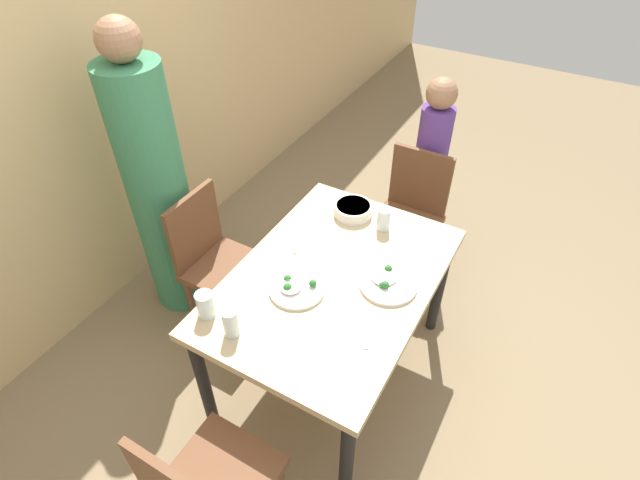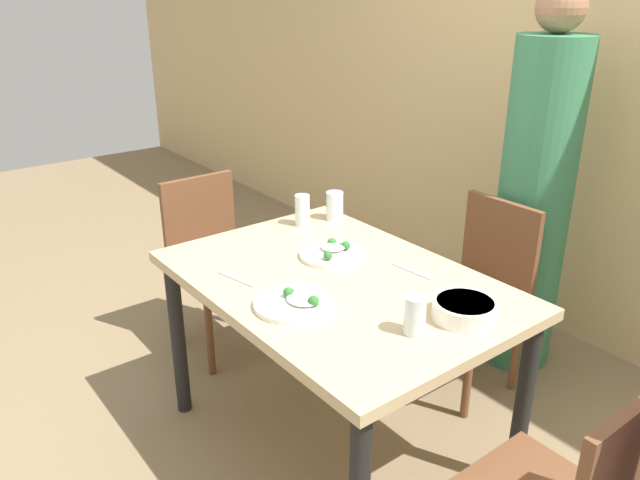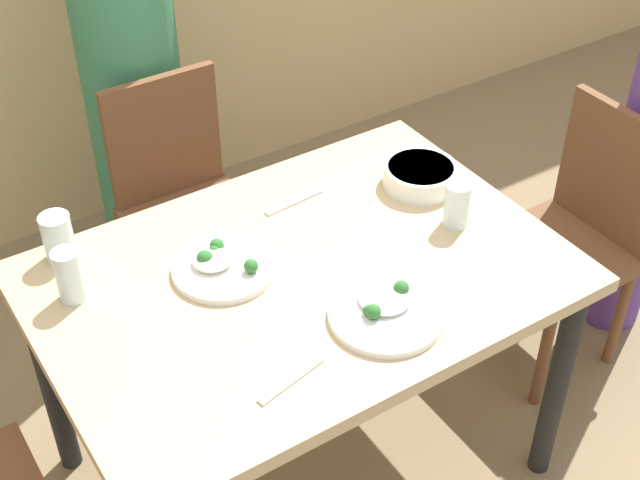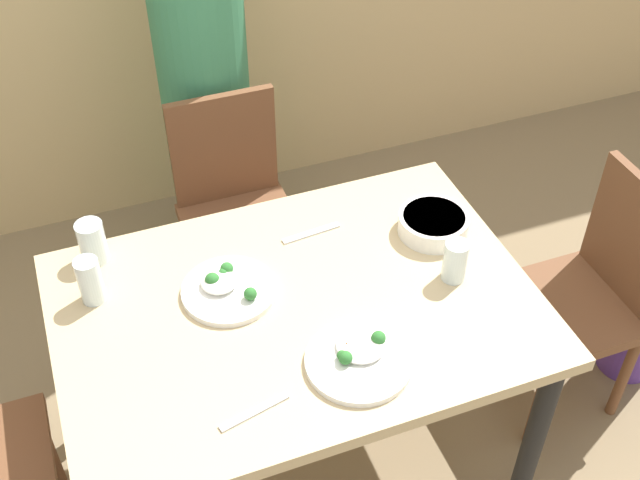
{
  "view_description": "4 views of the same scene",
  "coord_description": "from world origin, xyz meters",
  "px_view_note": "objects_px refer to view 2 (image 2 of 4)",
  "views": [
    {
      "loc": [
        -1.45,
        -0.75,
        2.41
      ],
      "look_at": [
        0.05,
        0.1,
        0.9
      ],
      "focal_mm": 28.0,
      "sensor_mm": 36.0,
      "label": 1
    },
    {
      "loc": [
        1.55,
        -1.28,
        1.73
      ],
      "look_at": [
        -0.0,
        -0.07,
        0.91
      ],
      "focal_mm": 35.0,
      "sensor_mm": 36.0,
      "label": 2
    },
    {
      "loc": [
        -0.86,
        -1.41,
        2.15
      ],
      "look_at": [
        0.01,
        -0.07,
        0.89
      ],
      "focal_mm": 50.0,
      "sensor_mm": 36.0,
      "label": 3
    },
    {
      "loc": [
        -0.46,
        -1.39,
        2.29
      ],
      "look_at": [
        0.07,
        -0.0,
        0.96
      ],
      "focal_mm": 45.0,
      "sensor_mm": 36.0,
      "label": 4
    }
  ],
  "objects_px": {
    "glass_water_tall": "(302,210)",
    "person_adult": "(534,202)",
    "bowl_curry": "(465,309)",
    "plate_rice_adult": "(333,252)",
    "chair_adult_spot": "(479,290)"
  },
  "relations": [
    {
      "from": "glass_water_tall",
      "to": "person_adult",
      "type": "bearing_deg",
      "value": 59.17
    },
    {
      "from": "bowl_curry",
      "to": "plate_rice_adult",
      "type": "xyz_separation_m",
      "value": [
        -0.63,
        -0.03,
        -0.02
      ]
    },
    {
      "from": "person_adult",
      "to": "glass_water_tall",
      "type": "distance_m",
      "value": 1.05
    },
    {
      "from": "plate_rice_adult",
      "to": "glass_water_tall",
      "type": "bearing_deg",
      "value": 163.38
    },
    {
      "from": "chair_adult_spot",
      "to": "plate_rice_adult",
      "type": "distance_m",
      "value": 0.76
    },
    {
      "from": "bowl_curry",
      "to": "glass_water_tall",
      "type": "bearing_deg",
      "value": 175.56
    },
    {
      "from": "chair_adult_spot",
      "to": "glass_water_tall",
      "type": "xyz_separation_m",
      "value": [
        -0.54,
        -0.57,
        0.35
      ]
    },
    {
      "from": "person_adult",
      "to": "bowl_curry",
      "type": "relative_size",
      "value": 8.5
    },
    {
      "from": "person_adult",
      "to": "plate_rice_adult",
      "type": "bearing_deg",
      "value": -101.25
    },
    {
      "from": "plate_rice_adult",
      "to": "glass_water_tall",
      "type": "relative_size",
      "value": 1.87
    },
    {
      "from": "chair_adult_spot",
      "to": "glass_water_tall",
      "type": "height_order",
      "value": "glass_water_tall"
    },
    {
      "from": "bowl_curry",
      "to": "glass_water_tall",
      "type": "height_order",
      "value": "glass_water_tall"
    },
    {
      "from": "chair_adult_spot",
      "to": "bowl_curry",
      "type": "height_order",
      "value": "chair_adult_spot"
    },
    {
      "from": "person_adult",
      "to": "plate_rice_adult",
      "type": "xyz_separation_m",
      "value": [
        -0.2,
        -1.0,
        -0.05
      ]
    },
    {
      "from": "person_adult",
      "to": "plate_rice_adult",
      "type": "distance_m",
      "value": 1.02
    }
  ]
}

